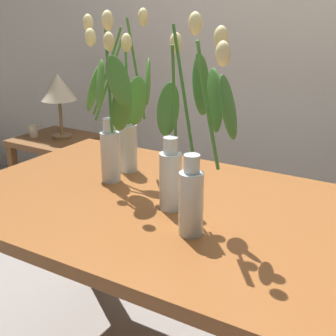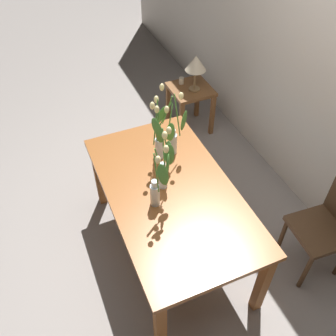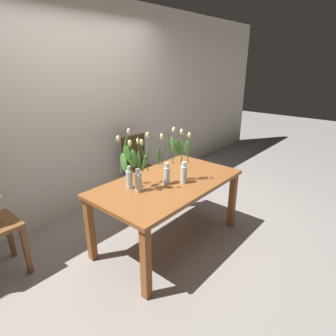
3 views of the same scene
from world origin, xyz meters
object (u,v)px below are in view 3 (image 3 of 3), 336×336
at_px(tulip_vase_0, 130,167).
at_px(tulip_vase_1, 167,166).
at_px(tulip_vase_2, 184,165).
at_px(tulip_vase_3, 141,173).
at_px(dining_chair, 139,164).
at_px(dining_table, 168,189).

relative_size(tulip_vase_0, tulip_vase_1, 1.01).
distance_m(tulip_vase_1, tulip_vase_2, 0.18).
bearing_deg(tulip_vase_3, tulip_vase_0, 107.36).
relative_size(tulip_vase_0, tulip_vase_2, 1.07).
bearing_deg(tulip_vase_0, dining_chair, 43.22).
height_order(dining_table, tulip_vase_0, tulip_vase_0).
bearing_deg(dining_chair, dining_table, -118.83).
xyz_separation_m(tulip_vase_2, dining_chair, (0.49, 1.20, -0.41)).
bearing_deg(tulip_vase_3, tulip_vase_1, -14.26).
relative_size(tulip_vase_3, dining_chair, 0.63).
xyz_separation_m(dining_table, dining_chair, (0.59, 1.07, -0.12)).
height_order(dining_table, tulip_vase_3, tulip_vase_3).
distance_m(tulip_vase_3, dining_chair, 1.43).
distance_m(dining_table, tulip_vase_2, 0.33).
height_order(tulip_vase_1, dining_chair, tulip_vase_1).
distance_m(tulip_vase_0, tulip_vase_2, 0.55).
distance_m(tulip_vase_1, tulip_vase_3, 0.30).
relative_size(dining_table, tulip_vase_3, 2.73).
bearing_deg(tulip_vase_2, dining_chair, 67.60).
xyz_separation_m(dining_table, tulip_vase_2, (0.09, -0.13, 0.28)).
relative_size(dining_table, tulip_vase_2, 2.89).
distance_m(tulip_vase_2, tulip_vase_3, 0.47).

